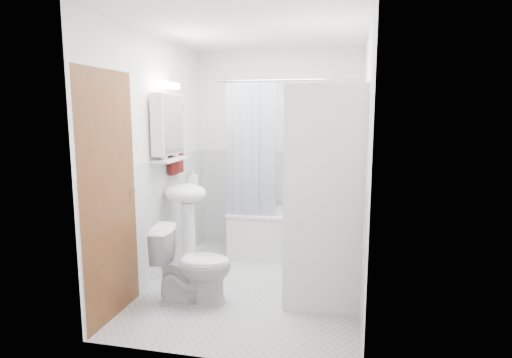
% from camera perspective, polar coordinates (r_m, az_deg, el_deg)
% --- Properties ---
extents(floor, '(2.60, 2.60, 0.00)m').
position_cam_1_polar(floor, '(4.31, -0.18, -13.90)').
color(floor, silver).
rests_on(floor, ground).
extents(room_walls, '(2.60, 2.60, 2.60)m').
position_cam_1_polar(room_walls, '(3.97, -0.19, 6.27)').
color(room_walls, white).
rests_on(room_walls, ground).
extents(wainscot, '(1.98, 2.58, 2.58)m').
position_cam_1_polar(wainscot, '(4.39, 0.67, -5.20)').
color(wainscot, white).
rests_on(wainscot, ground).
extents(door, '(0.05, 2.00, 2.00)m').
position_cam_1_polar(door, '(3.85, -15.99, -1.46)').
color(door, brown).
rests_on(door, ground).
extents(bathtub, '(1.39, 0.66, 0.53)m').
position_cam_1_polar(bathtub, '(5.03, 4.63, -7.01)').
color(bathtub, white).
rests_on(bathtub, ground).
extents(tub_spout, '(0.04, 0.12, 0.04)m').
position_cam_1_polar(tub_spout, '(5.21, 7.40, -0.19)').
color(tub_spout, silver).
rests_on(tub_spout, room_walls).
extents(curtain_rod, '(1.57, 0.02, 0.02)m').
position_cam_1_polar(curtain_rod, '(4.58, 4.43, 13.02)').
color(curtain_rod, silver).
rests_on(curtain_rod, room_walls).
extents(shower_curtain, '(0.55, 0.02, 1.45)m').
position_cam_1_polar(shower_curtain, '(4.66, -0.68, 3.75)').
color(shower_curtain, '#16234D').
rests_on(shower_curtain, curtain_rod).
extents(sink, '(0.44, 0.37, 1.04)m').
position_cam_1_polar(sink, '(4.45, -9.24, -3.73)').
color(sink, white).
rests_on(sink, ground).
extents(medicine_cabinet, '(0.13, 0.50, 0.71)m').
position_cam_1_polar(medicine_cabinet, '(4.35, -11.68, 7.35)').
color(medicine_cabinet, white).
rests_on(medicine_cabinet, room_walls).
extents(shelf, '(0.18, 0.54, 0.02)m').
position_cam_1_polar(shelf, '(4.37, -11.35, 2.57)').
color(shelf, silver).
rests_on(shelf, room_walls).
extents(shower_caddy, '(0.22, 0.06, 0.02)m').
position_cam_1_polar(shower_caddy, '(5.15, 8.01, 3.04)').
color(shower_caddy, silver).
rests_on(shower_caddy, room_walls).
extents(towel, '(0.07, 0.31, 0.75)m').
position_cam_1_polar(towel, '(4.60, -10.72, 5.40)').
color(towel, '#571A18').
rests_on(towel, room_walls).
extents(washer_dryer, '(0.69, 0.67, 1.89)m').
position_cam_1_polar(washer_dryer, '(3.79, 9.33, -2.19)').
color(washer_dryer, white).
rests_on(washer_dryer, ground).
extents(toilet, '(0.74, 0.48, 0.68)m').
position_cam_1_polar(toilet, '(3.87, -8.45, -11.30)').
color(toilet, white).
rests_on(toilet, ground).
extents(soap_pump, '(0.08, 0.17, 0.08)m').
position_cam_1_polar(soap_pump, '(4.48, -8.37, -0.44)').
color(soap_pump, gray).
rests_on(soap_pump, sink).
extents(shelf_bottle, '(0.07, 0.18, 0.07)m').
position_cam_1_polar(shelf_bottle, '(4.23, -12.19, 2.99)').
color(shelf_bottle, gray).
rests_on(shelf_bottle, shelf).
extents(shelf_cup, '(0.10, 0.09, 0.10)m').
position_cam_1_polar(shelf_cup, '(4.48, -10.75, 3.54)').
color(shelf_cup, gray).
rests_on(shelf_cup, shelf).
extents(shampoo_a, '(0.13, 0.17, 0.13)m').
position_cam_1_polar(shampoo_a, '(5.16, 6.69, 3.92)').
color(shampoo_a, gray).
rests_on(shampoo_a, shower_caddy).
extents(shampoo_b, '(0.08, 0.21, 0.08)m').
position_cam_1_polar(shampoo_b, '(5.15, 8.02, 3.60)').
color(shampoo_b, navy).
rests_on(shampoo_b, shower_caddy).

